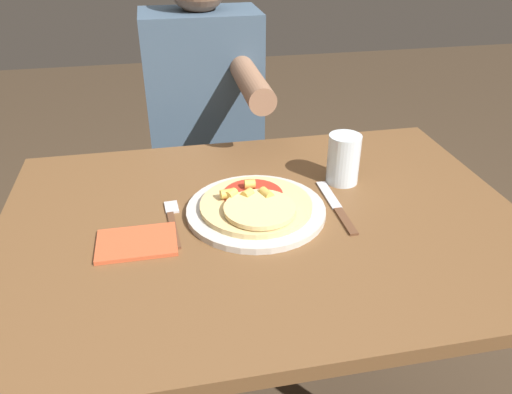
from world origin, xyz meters
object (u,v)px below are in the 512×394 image
Objects in this scene: fork at (173,220)px; drinking_glass at (343,159)px; pizza at (256,205)px; plate at (256,210)px; dining_table at (264,263)px; person_diner at (206,122)px; knife at (337,207)px.

drinking_glass reaches higher than fork.
fork is (-0.17, 0.01, -0.02)m from pizza.
fork is 1.51× the size of drinking_glass.
fork is at bearing 178.76° from plate.
dining_table is at bearing -150.23° from drinking_glass.
pizza is at bearing -155.13° from drinking_glass.
person_diner is (-0.05, 0.67, 0.07)m from dining_table.
person_diner is at bearing 77.95° from fork.
person_diner is at bearing 93.34° from plate.
fork is at bearing -166.46° from drinking_glass.
plate is 0.02m from pizza.
plate reaches higher than knife.
fork and knife have the same top height.
fork is 0.66m from person_diner.
knife is 0.14m from drinking_glass.
knife reaches higher than dining_table.
plate is at bearing 175.48° from knife.
plate is at bearing 78.58° from pizza.
plate is 0.25× the size of person_diner.
person_diner is (0.14, 0.64, -0.05)m from fork.
plate is 0.18m from knife.
dining_table is at bearing -177.36° from knife.
plate is 1.24× the size of pizza.
fork is 0.42m from drinking_glass.
dining_table is 0.15m from pizza.
person_diner is at bearing 94.39° from dining_table.
plate is 0.17m from fork.
dining_table is at bearing -48.29° from pizza.
drinking_glass reaches higher than plate.
dining_table is 4.95× the size of knife.
knife is 0.69m from person_diner.
knife is 1.88× the size of drinking_glass.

